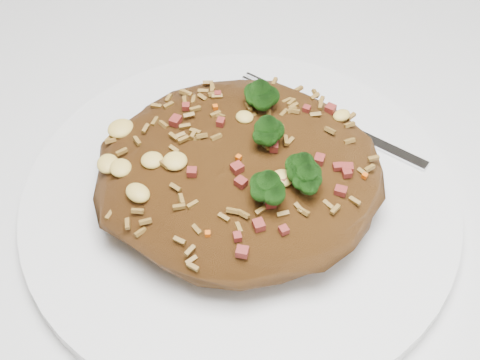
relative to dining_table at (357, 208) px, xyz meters
name	(u,v)px	position (x,y,z in m)	size (l,w,h in m)	color
dining_table	(357,208)	(0.00, 0.00, 0.00)	(1.20, 0.80, 0.75)	silver
plate	(240,200)	(-0.10, -0.07, 0.10)	(0.30, 0.30, 0.01)	white
fried_rice	(241,164)	(-0.10, -0.07, 0.14)	(0.19, 0.17, 0.07)	brown
fork	(337,125)	(-0.03, 0.00, 0.11)	(0.14, 0.11, 0.00)	silver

